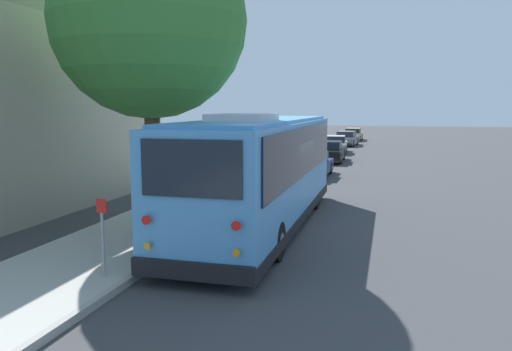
# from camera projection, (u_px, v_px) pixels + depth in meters

# --- Properties ---
(ground_plane) EXTENTS (160.00, 160.00, 0.00)m
(ground_plane) POSITION_uv_depth(u_px,v_px,m) (276.00, 226.00, 14.81)
(ground_plane) COLOR #3D3D3F
(sidewalk_slab) EXTENTS (80.00, 3.13, 0.15)m
(sidewalk_slab) POSITION_uv_depth(u_px,v_px,m) (171.00, 217.00, 15.67)
(sidewalk_slab) COLOR #B2AFA8
(sidewalk_slab) RESTS_ON ground
(curb_strip) EXTENTS (80.00, 0.14, 0.15)m
(curb_strip) POSITION_uv_depth(u_px,v_px,m) (220.00, 220.00, 15.25)
(curb_strip) COLOR #9D9A94
(curb_strip) RESTS_ON ground
(shuttle_bus) EXTENTS (10.87, 2.74, 3.33)m
(shuttle_bus) POSITION_uv_depth(u_px,v_px,m) (262.00, 167.00, 14.33)
(shuttle_bus) COLOR #4C93D1
(shuttle_bus) RESTS_ON ground
(parked_sedan_navy) EXTENTS (4.26, 1.81, 1.27)m
(parked_sedan_navy) POSITION_uv_depth(u_px,v_px,m) (311.00, 165.00, 25.14)
(parked_sedan_navy) COLOR #19234C
(parked_sedan_navy) RESTS_ON ground
(parked_sedan_black) EXTENTS (4.54, 1.87, 1.32)m
(parked_sedan_black) POSITION_uv_depth(u_px,v_px,m) (329.00, 152.00, 32.01)
(parked_sedan_black) COLOR black
(parked_sedan_black) RESTS_ON ground
(parked_sedan_silver) EXTENTS (4.51, 1.92, 1.32)m
(parked_sedan_silver) POSITION_uv_depth(u_px,v_px,m) (335.00, 145.00, 38.06)
(parked_sedan_silver) COLOR #A8AAAF
(parked_sedan_silver) RESTS_ON ground
(parked_sedan_gray) EXTENTS (4.51, 2.02, 1.31)m
(parked_sedan_gray) POSITION_uv_depth(u_px,v_px,m) (347.00, 139.00, 45.12)
(parked_sedan_gray) COLOR slate
(parked_sedan_gray) RESTS_ON ground
(parked_sedan_tan) EXTENTS (4.71, 1.79, 1.28)m
(parked_sedan_tan) POSITION_uv_depth(u_px,v_px,m) (353.00, 135.00, 52.09)
(parked_sedan_tan) COLOR tan
(parked_sedan_tan) RESTS_ON ground
(street_tree) EXTENTS (5.30, 5.30, 9.11)m
(street_tree) POSITION_uv_depth(u_px,v_px,m) (151.00, 8.00, 13.56)
(street_tree) COLOR brown
(street_tree) RESTS_ON sidewalk_slab
(sign_post_near) EXTENTS (0.06, 0.22, 1.57)m
(sign_post_near) POSITION_uv_depth(u_px,v_px,m) (103.00, 237.00, 9.84)
(sign_post_near) COLOR gray
(sign_post_near) RESTS_ON sidewalk_slab
(sign_post_far) EXTENTS (0.06, 0.22, 1.68)m
(sign_post_far) POSITION_uv_depth(u_px,v_px,m) (146.00, 215.00, 11.58)
(sign_post_far) COLOR gray
(sign_post_far) RESTS_ON sidewalk_slab
(fire_hydrant) EXTENTS (0.22, 0.22, 0.81)m
(fire_hydrant) POSITION_uv_depth(u_px,v_px,m) (267.00, 170.00, 23.33)
(fire_hydrant) COLOR red
(fire_hydrant) RESTS_ON sidewalk_slab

